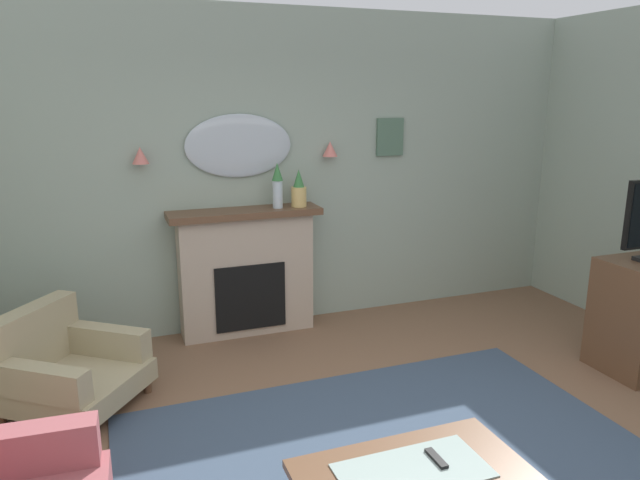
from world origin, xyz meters
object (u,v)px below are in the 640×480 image
(mantel_vase_left, at_px, (277,184))
(tv_remote, at_px, (436,459))
(fireplace, at_px, (247,273))
(wall_sconce_right, at_px, (330,149))
(framed_picture, at_px, (390,137))
(armchair_by_coffee_table, at_px, (63,367))
(wall_sconce_left, at_px, (140,155))
(wall_mirror, at_px, (239,146))
(mantel_vase_centre, at_px, (299,191))

(mantel_vase_left, distance_m, tv_remote, 3.03)
(fireplace, height_order, mantel_vase_left, mantel_vase_left)
(wall_sconce_right, relative_size, framed_picture, 0.39)
(mantel_vase_left, bearing_deg, armchair_by_coffee_table, -155.14)
(wall_sconce_left, distance_m, armchair_by_coffee_table, 1.80)
(wall_sconce_left, bearing_deg, wall_mirror, 3.37)
(wall_mirror, bearing_deg, mantel_vase_left, -29.54)
(wall_mirror, distance_m, framed_picture, 1.50)
(wall_sconce_right, bearing_deg, tv_remote, -101.69)
(tv_remote, bearing_deg, wall_mirror, 94.29)
(mantel_vase_left, bearing_deg, wall_mirror, 150.46)
(wall_mirror, xyz_separation_m, wall_sconce_left, (-0.85, -0.05, -0.05))
(fireplace, height_order, mantel_vase_centre, mantel_vase_centre)
(mantel_vase_centre, relative_size, wall_mirror, 0.35)
(fireplace, relative_size, wall_sconce_right, 9.71)
(fireplace, xyz_separation_m, mantel_vase_left, (0.30, -0.03, 0.80))
(wall_sconce_left, distance_m, framed_picture, 2.35)
(wall_sconce_left, relative_size, tv_remote, 0.88)
(fireplace, relative_size, mantel_vase_centre, 4.00)
(wall_mirror, distance_m, wall_sconce_left, 0.85)
(wall_sconce_right, bearing_deg, framed_picture, 5.27)
(mantel_vase_left, distance_m, wall_sconce_left, 1.19)
(framed_picture, height_order, tv_remote, framed_picture)
(framed_picture, bearing_deg, wall_sconce_right, -174.73)
(wall_mirror, distance_m, armchair_by_coffee_table, 2.31)
(wall_mirror, relative_size, wall_sconce_left, 6.86)
(tv_remote, bearing_deg, armchair_by_coffee_table, 130.90)
(fireplace, relative_size, armchair_by_coffee_table, 1.20)
(framed_picture, bearing_deg, armchair_by_coffee_table, -161.25)
(wall_sconce_left, xyz_separation_m, tv_remote, (1.08, -3.00, -1.21))
(fireplace, bearing_deg, tv_remote, -85.50)
(wall_sconce_left, height_order, framed_picture, framed_picture)
(wall_mirror, bearing_deg, fireplace, -90.00)
(armchair_by_coffee_table, bearing_deg, mantel_vase_centre, 22.67)
(mantel_vase_centre, bearing_deg, wall_sconce_right, 18.92)
(fireplace, bearing_deg, wall_sconce_right, 6.16)
(wall_sconce_left, bearing_deg, armchair_by_coffee_table, -125.14)
(fireplace, bearing_deg, mantel_vase_centre, -3.24)
(wall_sconce_left, relative_size, framed_picture, 0.39)
(wall_sconce_left, bearing_deg, framed_picture, 1.46)
(mantel_vase_left, relative_size, framed_picture, 1.13)
(armchair_by_coffee_table, bearing_deg, fireplace, 29.80)
(wall_sconce_left, relative_size, armchair_by_coffee_table, 0.12)
(tv_remote, xyz_separation_m, armchair_by_coffee_table, (-1.76, 2.03, -0.15))
(mantel_vase_centre, distance_m, armchair_by_coffee_table, 2.42)
(wall_mirror, height_order, tv_remote, wall_mirror)
(wall_sconce_right, xyz_separation_m, framed_picture, (0.65, 0.06, 0.09))
(fireplace, distance_m, wall_sconce_right, 1.38)
(mantel_vase_left, height_order, wall_sconce_right, wall_sconce_right)
(framed_picture, relative_size, armchair_by_coffee_table, 0.32)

